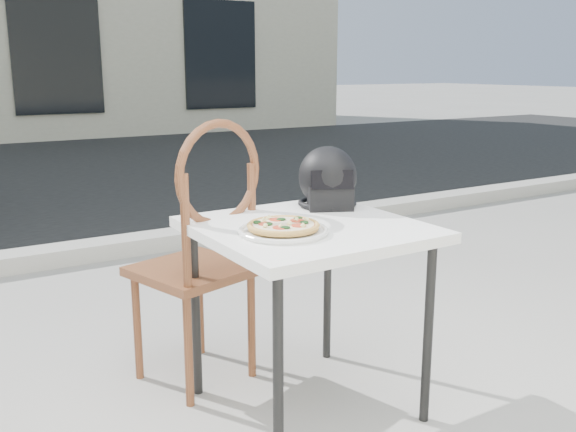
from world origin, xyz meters
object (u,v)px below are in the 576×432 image
cafe_table_main (308,242)px  cafe_chair_main (204,241)px  plate (283,231)px  pizza (283,225)px  helmet (328,180)px

cafe_table_main → cafe_chair_main: size_ratio=0.70×
cafe_chair_main → plate: bearing=86.9°
pizza → helmet: 0.51m
cafe_chair_main → cafe_table_main: bearing=107.7°
plate → helmet: (0.40, 0.30, 0.11)m
pizza → cafe_table_main: bearing=25.9°
pizza → plate: bearing=-108.5°
cafe_table_main → cafe_chair_main: bearing=123.9°
pizza → cafe_chair_main: 0.50m
helmet → cafe_chair_main: cafe_chair_main is taller
cafe_table_main → plate: plate is taller
helmet → cafe_chair_main: 0.59m
cafe_table_main → plate: 0.19m
pizza → helmet: bearing=37.0°
plate → cafe_chair_main: size_ratio=0.33×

